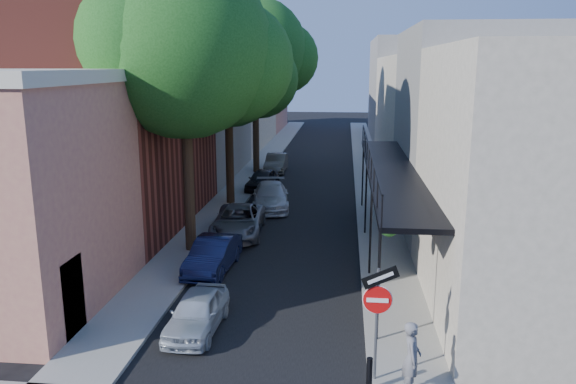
% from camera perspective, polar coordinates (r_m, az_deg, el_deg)
% --- Properties ---
extents(road_surface, '(6.00, 64.00, 0.01)m').
position_cam_1_polar(road_surface, '(41.94, 2.56, 2.58)').
color(road_surface, black).
rests_on(road_surface, ground).
extents(sidewalk_left, '(2.00, 64.00, 0.12)m').
position_cam_1_polar(sidewalk_left, '(42.34, -2.86, 2.75)').
color(sidewalk_left, gray).
rests_on(sidewalk_left, ground).
extents(sidewalk_right, '(2.00, 64.00, 0.12)m').
position_cam_1_polar(sidewalk_right, '(41.90, 8.03, 2.54)').
color(sidewalk_right, gray).
rests_on(sidewalk_right, ground).
extents(buildings_left, '(10.10, 59.10, 12.00)m').
position_cam_1_polar(buildings_left, '(41.71, -10.51, 9.16)').
color(buildings_left, tan).
rests_on(buildings_left, ground).
extents(buildings_right, '(9.80, 55.00, 10.00)m').
position_cam_1_polar(buildings_right, '(41.36, 15.25, 8.18)').
color(buildings_right, beige).
rests_on(buildings_right, ground).
extents(sign_post, '(0.89, 0.17, 2.99)m').
position_cam_1_polar(sign_post, '(13.35, 9.09, -11.19)').
color(sign_post, '#595B60').
rests_on(sign_post, ground).
extents(bollard, '(0.14, 0.14, 0.80)m').
position_cam_1_polar(bollard, '(13.62, 8.27, -17.84)').
color(bollard, black).
rests_on(bollard, sidewalk_right).
extents(oak_near, '(7.48, 6.80, 11.42)m').
position_cam_1_polar(oak_near, '(22.22, -9.28, 13.79)').
color(oak_near, black).
rests_on(oak_near, ground).
extents(oak_mid, '(6.60, 6.00, 10.20)m').
position_cam_1_polar(oak_mid, '(30.00, -5.33, 12.03)').
color(oak_mid, black).
rests_on(oak_mid, ground).
extents(oak_far, '(7.70, 7.00, 11.90)m').
position_cam_1_polar(oak_far, '(38.91, -2.65, 14.00)').
color(oak_far, black).
rests_on(oak_far, ground).
extents(parked_car_a, '(1.42, 3.33, 1.12)m').
position_cam_1_polar(parked_car_a, '(16.52, -9.23, -11.96)').
color(parked_car_a, '#ACB6BF').
rests_on(parked_car_a, ground).
extents(parked_car_b, '(1.55, 3.81, 1.23)m').
position_cam_1_polar(parked_car_b, '(20.91, -7.62, -6.34)').
color(parked_car_b, '#12183A').
rests_on(parked_car_b, ground).
extents(parked_car_c, '(2.42, 4.75, 1.28)m').
position_cam_1_polar(parked_car_c, '(25.08, -5.09, -2.96)').
color(parked_car_c, slate).
rests_on(parked_car_c, ground).
extents(parked_car_d, '(2.42, 4.74, 1.32)m').
position_cam_1_polar(parked_car_d, '(29.62, -1.77, -0.43)').
color(parked_car_d, silver).
rests_on(parked_car_d, ground).
extents(parked_car_e, '(1.92, 3.83, 1.25)m').
position_cam_1_polar(parked_car_e, '(34.04, -2.61, 1.25)').
color(parked_car_e, black).
rests_on(parked_car_e, ground).
extents(parked_car_f, '(1.40, 3.93, 1.29)m').
position_cam_1_polar(parked_car_f, '(39.73, -1.20, 2.96)').
color(parked_car_f, '#645F54').
rests_on(parked_car_f, ground).
extents(pedestrian, '(0.46, 0.66, 1.73)m').
position_cam_1_polar(pedestrian, '(13.47, 12.46, -16.12)').
color(pedestrian, slate).
rests_on(pedestrian, sidewalk_right).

